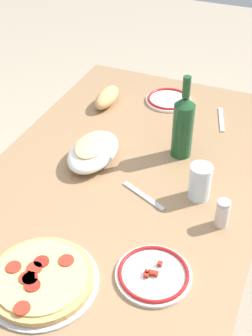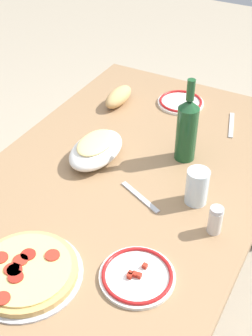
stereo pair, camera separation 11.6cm
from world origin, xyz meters
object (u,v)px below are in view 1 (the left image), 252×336
object	(u,v)px
dining_table	(126,202)
spice_shaker	(222,213)
side_plate_far	(153,274)
bread_loaf	(107,97)
water_glass	(200,182)
pepperoni_pizza	(41,279)
side_plate_near	(169,100)
baked_pasta_dish	(93,150)
wine_bottle	(183,125)

from	to	relation	value
dining_table	spice_shaker	bearing A→B (deg)	73.35
side_plate_far	bread_loaf	world-z (taller)	bread_loaf
side_plate_far	spice_shaker	world-z (taller)	spice_shaker
water_glass	spice_shaker	distance (m)	0.13
pepperoni_pizza	side_plate_near	size ratio (longest dim) A/B	1.57
baked_pasta_dish	water_glass	xyz separation A→B (m)	(0.04, 0.38, 0.02)
pepperoni_pizza	bread_loaf	distance (m)	0.89
water_glass	pepperoni_pizza	bearing A→B (deg)	-30.41
baked_pasta_dish	water_glass	distance (m)	0.38
pepperoni_pizza	spice_shaker	distance (m)	0.53
wine_bottle	dining_table	bearing A→B (deg)	-35.43
baked_pasta_dish	side_plate_near	world-z (taller)	baked_pasta_dish
wine_bottle	pepperoni_pizza	bearing A→B (deg)	-13.61
side_plate_near	bread_loaf	distance (m)	0.25
water_glass	side_plate_far	size ratio (longest dim) A/B	0.59
dining_table	side_plate_near	size ratio (longest dim) A/B	7.56
pepperoni_pizza	bread_loaf	size ratio (longest dim) A/B	1.72
wine_bottle	side_plate_far	world-z (taller)	wine_bottle
wine_bottle	side_plate_near	bearing A→B (deg)	-154.91
dining_table	water_glass	world-z (taller)	water_glass
side_plate_far	spice_shaker	xyz separation A→B (m)	(-0.25, 0.11, 0.03)
pepperoni_pizza	wine_bottle	xyz separation A→B (m)	(-0.66, 0.16, 0.10)
pepperoni_pizza	water_glass	bearing A→B (deg)	149.59
dining_table	side_plate_far	world-z (taller)	side_plate_far
pepperoni_pizza	spice_shaker	xyz separation A→B (m)	(-0.38, 0.37, 0.03)
pepperoni_pizza	side_plate_far	distance (m)	0.28
baked_pasta_dish	side_plate_far	bearing A→B (deg)	42.81
wine_bottle	water_glass	xyz separation A→B (m)	(0.19, 0.12, -0.06)
water_glass	bread_loaf	size ratio (longest dim) A/B	0.68
bread_loaf	pepperoni_pizza	bearing A→B (deg)	13.91
bread_loaf	water_glass	bearing A→B (deg)	50.98
dining_table	wine_bottle	bearing A→B (deg)	144.57
wine_bottle	spice_shaker	world-z (taller)	wine_bottle
baked_pasta_dish	water_glass	world-z (taller)	water_glass
dining_table	spice_shaker	size ratio (longest dim) A/B	16.08
water_glass	side_plate_near	distance (m)	0.58
side_plate_near	water_glass	bearing A→B (deg)	27.53
pepperoni_pizza	side_plate_near	world-z (taller)	pepperoni_pizza
baked_pasta_dish	side_plate_near	size ratio (longest dim) A/B	1.30
side_plate_near	side_plate_far	distance (m)	0.89
spice_shaker	baked_pasta_dish	bearing A→B (deg)	-105.92
wine_bottle	bread_loaf	world-z (taller)	wine_bottle
spice_shaker	side_plate_far	bearing A→B (deg)	-24.57
baked_pasta_dish	bread_loaf	size ratio (longest dim) A/B	1.42
baked_pasta_dish	dining_table	bearing A→B (deg)	75.96
spice_shaker	wine_bottle	bearing A→B (deg)	-143.54
dining_table	side_plate_near	xyz separation A→B (m)	(-0.51, -0.02, 0.13)
side_plate_far	water_glass	bearing A→B (deg)	176.30
dining_table	side_plate_far	distance (m)	0.43
bread_loaf	spice_shaker	distance (m)	0.76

